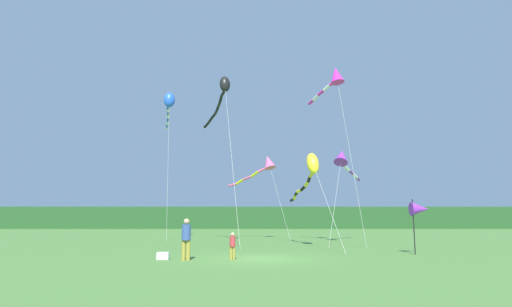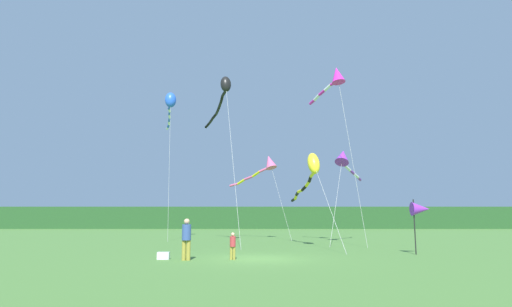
# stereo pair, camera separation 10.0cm
# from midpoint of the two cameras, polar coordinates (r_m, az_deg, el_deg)

# --- Properties ---
(ground_plane) EXTENTS (120.00, 120.00, 0.00)m
(ground_plane) POSITION_cam_midpoint_polar(r_m,az_deg,el_deg) (19.77, 0.18, -13.93)
(ground_plane) COLOR #477533
(distant_treeline) EXTENTS (108.00, 3.61, 3.24)m
(distant_treeline) POSITION_cam_midpoint_polar(r_m,az_deg,el_deg) (64.68, -0.02, -8.61)
(distant_treeline) COLOR #234C23
(distant_treeline) RESTS_ON ground
(person_adult) EXTENTS (0.40, 0.40, 1.80)m
(person_adult) POSITION_cam_midpoint_polar(r_m,az_deg,el_deg) (19.20, -9.27, -10.98)
(person_adult) COLOR olive
(person_adult) RESTS_ON ground
(person_child) EXTENTS (0.26, 0.26, 1.18)m
(person_child) POSITION_cam_midpoint_polar(r_m,az_deg,el_deg) (19.31, -3.10, -12.09)
(person_child) COLOR olive
(person_child) RESTS_ON ground
(cooler_box) EXTENTS (0.53, 0.34, 0.32)m
(cooler_box) POSITION_cam_midpoint_polar(r_m,az_deg,el_deg) (19.89, -12.27, -13.25)
(cooler_box) COLOR silver
(cooler_box) RESTS_ON ground
(banner_flag_pole) EXTENTS (0.90, 0.70, 2.76)m
(banner_flag_pole) POSITION_cam_midpoint_polar(r_m,az_deg,el_deg) (23.36, 21.20, -7.00)
(banner_flag_pole) COLOR black
(banner_flag_pole) RESTS_ON ground
(kite_rainbow) EXTENTS (5.20, 5.16, 7.03)m
(kite_rainbow) POSITION_cam_midpoint_polar(r_m,az_deg,el_deg) (35.50, 1.35, -1.51)
(kite_rainbow) COLOR #B2B2B2
(kite_rainbow) RESTS_ON ground
(kite_blue) EXTENTS (1.81, 6.62, 12.26)m
(kite_blue) POSITION_cam_midpoint_polar(r_m,az_deg,el_deg) (36.96, -11.45, 6.63)
(kite_blue) COLOR #B2B2B2
(kite_blue) RESTS_ON ground
(kite_yellow) EXTENTS (1.98, 9.93, 5.92)m
(kite_yellow) POSITION_cam_midpoint_polar(r_m,az_deg,el_deg) (27.00, 7.36, -2.21)
(kite_yellow) COLOR #B2B2B2
(kite_yellow) RESTS_ON ground
(kite_purple) EXTENTS (4.08, 8.03, 6.83)m
(kite_purple) POSITION_cam_midpoint_polar(r_m,az_deg,el_deg) (31.25, 11.73, -0.75)
(kite_purple) COLOR #B2B2B2
(kite_purple) RESTS_ON ground
(kite_magenta) EXTENTS (2.79, 4.77, 12.09)m
(kite_magenta) POSITION_cam_midpoint_polar(r_m,az_deg,el_deg) (30.10, 10.62, 10.00)
(kite_magenta) COLOR #B2B2B2
(kite_magenta) RESTS_ON ground
(kite_black) EXTENTS (3.32, 9.00, 11.54)m
(kite_black) POSITION_cam_midpoint_polar(r_m,az_deg,el_deg) (30.41, -4.47, 8.12)
(kite_black) COLOR #B2B2B2
(kite_black) RESTS_ON ground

